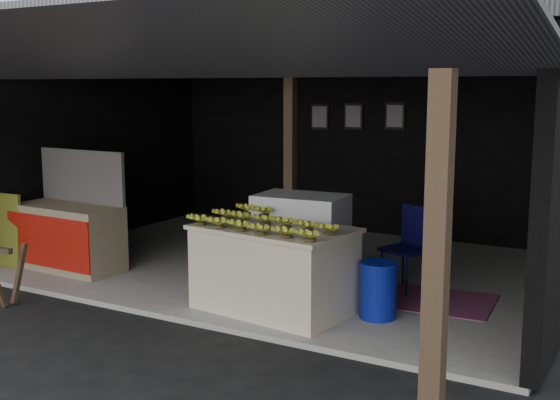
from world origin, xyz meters
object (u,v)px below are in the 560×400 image
Objects in this scene: banana_table at (274,268)px; neighbor_stall at (69,234)px; white_crate at (301,242)px; plastic_chair at (411,240)px; water_barrel at (378,291)px.

neighbor_stall is at bearing -176.36° from banana_table.
banana_table is 0.84m from white_crate.
water_barrel is at bearing -66.00° from plastic_chair.
neighbor_stall is at bearing -141.63° from plastic_chair.
water_barrel is at bearing 4.10° from neighbor_stall.
neighbor_stall is 1.58× the size of plastic_chair.
neighbor_stall is 4.24m from water_barrel.
white_crate is 1.31m from water_barrel.
neighbor_stall reaches higher than plastic_chair.
white_crate reaches higher than banana_table.
white_crate is 2.01× the size of water_barrel.
water_barrel is 1.22m from plastic_chair.
plastic_chair reaches higher than water_barrel.
plastic_chair is at bearing 26.94° from white_crate.
water_barrel is (1.05, 0.31, -0.18)m from banana_table.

